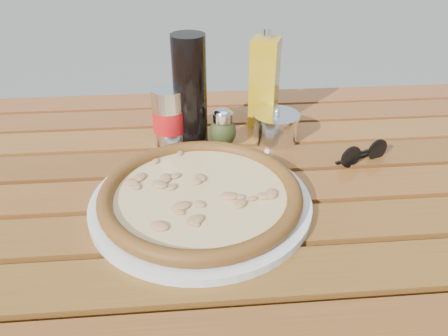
{
  "coord_description": "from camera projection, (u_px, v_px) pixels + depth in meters",
  "views": [
    {
      "loc": [
        -0.05,
        -0.62,
        1.18
      ],
      "look_at": [
        0.0,
        0.02,
        0.78
      ],
      "focal_mm": 35.0,
      "sensor_mm": 36.0,
      "label": 1
    }
  ],
  "objects": [
    {
      "name": "table",
      "position": [
        225.0,
        223.0,
        0.8
      ],
      "size": [
        1.4,
        0.9,
        0.75
      ],
      "color": "#341B0B",
      "rests_on": "ground"
    },
    {
      "name": "plate",
      "position": [
        201.0,
        202.0,
        0.71
      ],
      "size": [
        0.37,
        0.37,
        0.01
      ],
      "primitive_type": "cylinder",
      "rotation": [
        0.0,
        0.0,
        -0.03
      ],
      "color": "silver",
      "rests_on": "table"
    },
    {
      "name": "pizza",
      "position": [
        201.0,
        194.0,
        0.71
      ],
      "size": [
        0.39,
        0.39,
        0.03
      ],
      "rotation": [
        0.0,
        0.0,
        0.19
      ],
      "color": "#FFECB6",
      "rests_on": "plate"
    },
    {
      "name": "pepper_shaker",
      "position": [
        185.0,
        122.0,
        0.9
      ],
      "size": [
        0.07,
        0.07,
        0.08
      ],
      "rotation": [
        0.0,
        0.0,
        -0.29
      ],
      "color": "#A23412",
      "rests_on": "table"
    },
    {
      "name": "oregano_shaker",
      "position": [
        223.0,
        128.0,
        0.87
      ],
      "size": [
        0.07,
        0.07,
        0.08
      ],
      "rotation": [
        0.0,
        0.0,
        0.37
      ],
      "color": "#39421A",
      "rests_on": "table"
    },
    {
      "name": "dark_bottle",
      "position": [
        190.0,
        91.0,
        0.85
      ],
      "size": [
        0.08,
        0.08,
        0.22
      ],
      "primitive_type": "cylinder",
      "rotation": [
        0.0,
        0.0,
        0.36
      ],
      "color": "black",
      "rests_on": "table"
    },
    {
      "name": "soda_can",
      "position": [
        169.0,
        118.0,
        0.87
      ],
      "size": [
        0.08,
        0.08,
        0.12
      ],
      "rotation": [
        0.0,
        0.0,
        -0.15
      ],
      "color": "silver",
      "rests_on": "table"
    },
    {
      "name": "olive_oil_cruet",
      "position": [
        264.0,
        82.0,
        0.93
      ],
      "size": [
        0.07,
        0.07,
        0.21
      ],
      "rotation": [
        0.0,
        0.0,
        -0.38
      ],
      "color": "#B88D13",
      "rests_on": "table"
    },
    {
      "name": "parmesan_tin",
      "position": [
        276.0,
        127.0,
        0.9
      ],
      "size": [
        0.1,
        0.1,
        0.07
      ],
      "rotation": [
        0.0,
        0.0,
        -0.06
      ],
      "color": "silver",
      "rests_on": "table"
    },
    {
      "name": "sunglasses",
      "position": [
        363.0,
        154.0,
        0.83
      ],
      "size": [
        0.11,
        0.06,
        0.04
      ],
      "rotation": [
        0.0,
        0.0,
        0.36
      ],
      "color": "black",
      "rests_on": "table"
    }
  ]
}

